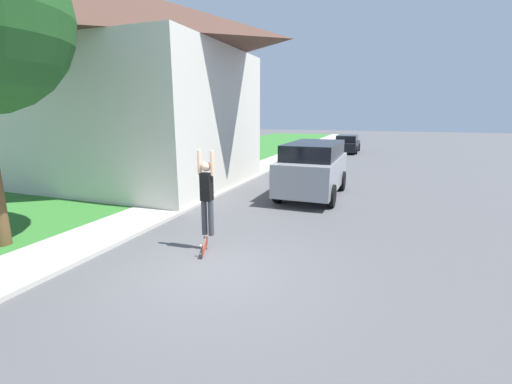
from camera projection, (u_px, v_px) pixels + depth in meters
name	position (u px, v px, depth m)	size (l,w,h in m)	color
ground_plane	(209.00, 271.00, 6.90)	(120.00, 120.00, 0.00)	#49494C
lawn	(114.00, 184.00, 15.12)	(10.00, 80.00, 0.08)	#2D6B28
sidewalk	(201.00, 192.00, 13.60)	(1.80, 80.00, 0.10)	#ADA89E
house	(125.00, 86.00, 14.82)	(10.63, 8.12, 8.09)	beige
suv_parked	(313.00, 168.00, 13.01)	(2.12, 4.57, 2.04)	gray
car_down_street	(347.00, 144.00, 27.87)	(1.87, 4.33, 1.38)	black
skateboarder	(207.00, 192.00, 7.73)	(0.41, 0.23, 1.96)	#38383D
skateboard	(205.00, 246.00, 7.80)	(0.33, 0.77, 0.26)	#B73D23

